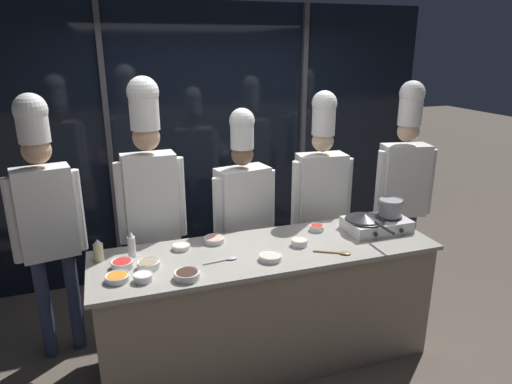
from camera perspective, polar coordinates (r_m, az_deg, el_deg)
ground_plane at (r=3.76m, az=1.30°, el=-19.90°), size 24.00×24.00×0.00m
window_wall_back at (r=4.65m, az=-5.58°, el=5.99°), size 4.63×0.09×2.70m
demo_counter at (r=3.50m, az=1.36°, el=-13.93°), size 2.45×0.74×0.92m
portable_stove at (r=3.69m, az=14.84°, el=-3.93°), size 0.49×0.33×0.11m
frying_pan at (r=3.60m, az=13.48°, el=-3.07°), size 0.30×0.52×0.04m
stock_pot at (r=3.71m, az=16.44°, el=-1.86°), size 0.21×0.18×0.14m
squeeze_bottle_clear at (r=3.24m, az=-15.30°, el=-6.39°), size 0.05×0.05×0.19m
squeeze_bottle_oil at (r=3.26m, az=-19.09°, el=-6.93°), size 0.06×0.06×0.16m
prep_bowl_mushrooms at (r=3.08m, az=-13.30°, el=-8.75°), size 0.15×0.15×0.05m
prep_bowl_chicken at (r=3.11m, az=1.81°, el=-8.09°), size 0.16×0.16×0.04m
prep_bowl_soy_glaze at (r=2.91m, az=-8.61°, el=-10.15°), size 0.17×0.17×0.05m
prep_bowl_rice at (r=2.94m, az=-13.95°, el=-10.26°), size 0.12×0.12×0.05m
prep_bowl_carrots at (r=2.98m, az=-16.95°, el=-10.18°), size 0.15×0.15×0.04m
prep_bowl_shrimp at (r=3.39m, az=-5.26°, el=-5.92°), size 0.15×0.15×0.04m
prep_bowl_bell_pepper at (r=3.13m, az=-16.39°, el=-8.59°), size 0.15×0.15×0.05m
prep_bowl_chili_flakes at (r=3.61m, az=7.61°, el=-4.41°), size 0.12×0.12×0.04m
prep_bowl_noodles at (r=3.33m, az=5.43°, el=-6.22°), size 0.12×0.12×0.05m
prep_bowl_onion at (r=3.31m, az=-9.35°, el=-6.73°), size 0.13×0.13×0.04m
serving_spoon_slotted at (r=3.26m, az=10.44°, el=-7.48°), size 0.24×0.16×0.02m
serving_spoon_solid at (r=3.12m, az=-3.66°, el=-8.38°), size 0.24×0.06×0.02m
chef_head at (r=3.58m, az=-24.88°, el=-1.60°), size 0.50×0.27×2.01m
chef_sous at (r=3.56m, az=-13.09°, el=0.35°), size 0.52×0.23×2.10m
chef_line at (r=3.80m, az=-1.65°, el=-1.45°), size 0.56×0.30×1.84m
chef_pastry at (r=4.04m, az=8.09°, el=0.68°), size 0.55×0.25×1.95m
chef_apprentice at (r=4.34m, az=17.99°, el=1.94°), size 0.54×0.29×2.02m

